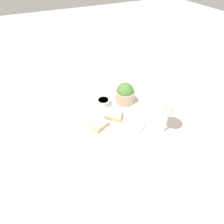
{
  "coord_description": "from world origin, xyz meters",
  "views": [
    {
      "loc": [
        0.24,
        0.51,
        0.57
      ],
      "look_at": [
        0.0,
        0.0,
        0.03
      ],
      "focal_mm": 28.0,
      "sensor_mm": 36.0,
      "label": 1
    }
  ],
  "objects_px": {
    "sauce_ramekin": "(103,102)",
    "wine_glass": "(169,112)",
    "cheese_toast_far": "(100,125)",
    "salad_bowl": "(125,94)",
    "cheese_toast_near": "(113,115)"
  },
  "relations": [
    {
      "from": "salad_bowl",
      "to": "wine_glass",
      "type": "relative_size",
      "value": 0.6
    },
    {
      "from": "sauce_ramekin",
      "to": "wine_glass",
      "type": "relative_size",
      "value": 0.35
    },
    {
      "from": "sauce_ramekin",
      "to": "cheese_toast_far",
      "type": "relative_size",
      "value": 0.74
    },
    {
      "from": "cheese_toast_near",
      "to": "cheese_toast_far",
      "type": "xyz_separation_m",
      "value": [
        0.08,
        0.03,
        0.0
      ]
    },
    {
      "from": "sauce_ramekin",
      "to": "wine_glass",
      "type": "distance_m",
      "value": 0.31
    },
    {
      "from": "sauce_ramekin",
      "to": "cheese_toast_near",
      "type": "relative_size",
      "value": 0.64
    },
    {
      "from": "sauce_ramekin",
      "to": "wine_glass",
      "type": "height_order",
      "value": "wine_glass"
    },
    {
      "from": "cheese_toast_near",
      "to": "wine_glass",
      "type": "xyz_separation_m",
      "value": [
        -0.16,
        0.16,
        0.09
      ]
    },
    {
      "from": "salad_bowl",
      "to": "sauce_ramekin",
      "type": "height_order",
      "value": "salad_bowl"
    },
    {
      "from": "salad_bowl",
      "to": "cheese_toast_near",
      "type": "height_order",
      "value": "salad_bowl"
    },
    {
      "from": "salad_bowl",
      "to": "wine_glass",
      "type": "height_order",
      "value": "wine_glass"
    },
    {
      "from": "sauce_ramekin",
      "to": "wine_glass",
      "type": "bearing_deg",
      "value": 122.91
    },
    {
      "from": "cheese_toast_far",
      "to": "wine_glass",
      "type": "bearing_deg",
      "value": 150.43
    },
    {
      "from": "sauce_ramekin",
      "to": "cheese_toast_far",
      "type": "bearing_deg",
      "value": 60.57
    },
    {
      "from": "salad_bowl",
      "to": "cheese_toast_far",
      "type": "bearing_deg",
      "value": 31.15
    }
  ]
}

